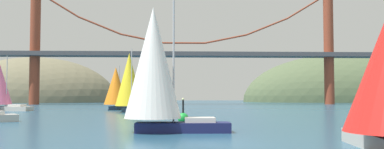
% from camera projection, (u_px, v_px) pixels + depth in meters
% --- Properties ---
extents(ground_plane, '(360.00, 360.00, 0.00)m').
position_uv_depth(ground_plane, '(220.00, 143.00, 23.41)').
color(ground_plane, navy).
extents(headland_left, '(61.30, 44.00, 33.60)m').
position_uv_depth(headland_left, '(35.00, 102.00, 155.92)').
color(headland_left, '#6B664C').
rests_on(headland_left, ground_plane).
extents(headland_right, '(72.77, 44.00, 36.17)m').
position_uv_depth(headland_right, '(337.00, 102.00, 160.57)').
color(headland_right, '#4C5B3D').
rests_on(headland_right, ground_plane).
extents(suspension_bridge, '(119.84, 6.00, 32.31)m').
position_uv_depth(suspension_bridge, '(184.00, 52.00, 118.96)').
color(suspension_bridge, brown).
rests_on(suspension_bridge, ground_plane).
extents(sailboat_orange_sail, '(5.25, 7.89, 8.04)m').
position_uv_depth(sailboat_orange_sail, '(116.00, 87.00, 75.24)').
color(sailboat_orange_sail, navy).
rests_on(sailboat_orange_sail, ground_plane).
extents(sailboat_white_mainsail, '(7.66, 4.16, 9.88)m').
position_uv_depth(sailboat_white_mainsail, '(156.00, 67.00, 30.25)').
color(sailboat_white_mainsail, '#191E4C').
rests_on(sailboat_white_mainsail, ground_plane).
extents(sailboat_yellow_sail, '(5.54, 8.43, 9.81)m').
position_uv_depth(sailboat_yellow_sail, '(129.00, 81.00, 65.33)').
color(sailboat_yellow_sail, navy).
rests_on(sailboat_yellow_sail, ground_plane).
extents(channel_buoy, '(1.10, 1.10, 2.64)m').
position_uv_depth(channel_buoy, '(183.00, 118.00, 42.94)').
color(channel_buoy, green).
rests_on(channel_buoy, ground_plane).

